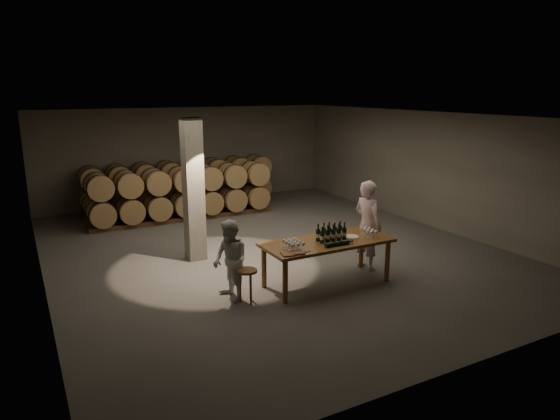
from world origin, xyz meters
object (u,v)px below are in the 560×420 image
stool (247,276)px  tasting_table (327,246)px  plate (351,237)px  person_man (368,225)px  person_woman (230,261)px  notebook_near (297,253)px  bottle_cluster (331,234)px

stool → tasting_table: bearing=1.8°
plate → person_man: size_ratio=0.16×
person_woman → tasting_table: bearing=77.9°
person_man → person_woman: size_ratio=1.29×
tasting_table → person_man: bearing=15.1°
notebook_near → person_woman: bearing=165.9°
stool → person_man: person_man is taller
plate → stool: bearing=-179.1°
stool → person_man: (3.01, 0.39, 0.46)m
person_man → person_woman: (-3.23, -0.14, -0.22)m
notebook_near → stool: (-0.85, 0.34, -0.40)m
stool → person_woman: bearing=130.8°
stool → person_woman: (-0.22, 0.25, 0.24)m
tasting_table → notebook_near: (-0.91, -0.40, 0.12)m
notebook_near → person_woman: size_ratio=0.16×
person_man → person_woman: person_man is taller
bottle_cluster → notebook_near: size_ratio=2.48×
notebook_near → person_man: 2.28m
notebook_near → person_woman: (-1.07, 0.59, -0.16)m
bottle_cluster → person_woman: size_ratio=0.40×
plate → stool: (-2.33, -0.04, -0.39)m
plate → person_woman: (-2.54, 0.21, -0.15)m
plate → notebook_near: size_ratio=1.26×
notebook_near → plate: bearing=29.3°
bottle_cluster → person_man: (1.16, 0.34, -0.05)m
plate → person_woman: 2.56m
tasting_table → plate: plate is taller
notebook_near → person_man: (2.16, 0.74, 0.06)m
tasting_table → bottle_cluster: bottle_cluster is taller
tasting_table → bottle_cluster: 0.25m
tasting_table → plate: bearing=-2.1°
tasting_table → plate: 0.58m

